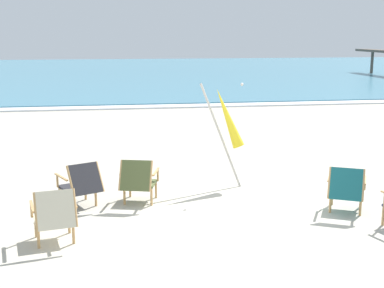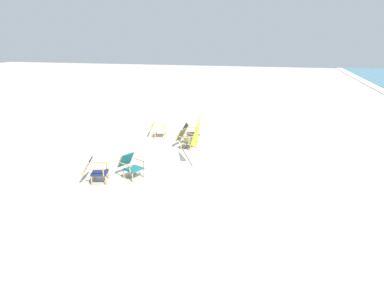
% 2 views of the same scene
% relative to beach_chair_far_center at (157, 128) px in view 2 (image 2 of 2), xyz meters
% --- Properties ---
extents(ground_plane, '(80.00, 80.00, 0.00)m').
position_rel_beach_chair_far_center_xyz_m(ground_plane, '(2.67, 1.02, -0.43)').
color(ground_plane, '#B7AF9E').
extents(beach_chair_far_center, '(0.70, 0.81, 0.81)m').
position_rel_beach_chair_far_center_xyz_m(beach_chair_far_center, '(0.00, 0.00, 0.00)').
color(beach_chair_far_center, beige).
rests_on(beach_chair_far_center, ground).
extents(beach_chair_back_right, '(0.77, 0.90, 0.77)m').
position_rel_beach_chair_far_center_xyz_m(beach_chair_back_right, '(5.18, -0.32, -0.01)').
color(beach_chair_back_right, '#19234C').
rests_on(beach_chair_back_right, ground).
extents(beach_chair_front_left, '(0.86, 0.94, 0.78)m').
position_rel_beach_chair_far_center_xyz_m(beach_chair_front_left, '(4.52, 0.60, -0.01)').
color(beach_chair_front_left, '#196066').
rests_on(beach_chair_front_left, ground).
extents(beach_chair_mid_center, '(0.84, 0.93, 0.78)m').
position_rel_beach_chair_far_center_xyz_m(beach_chair_mid_center, '(0.29, 1.57, -0.01)').
color(beach_chair_mid_center, '#28282D').
rests_on(beach_chair_mid_center, ground).
extents(beach_chair_back_left, '(0.75, 0.86, 0.79)m').
position_rel_beach_chair_far_center_xyz_m(beach_chair_back_left, '(1.24, 1.62, -0.00)').
color(beach_chair_back_left, '#515B33').
rests_on(beach_chair_back_left, ground).
extents(umbrella_furled_yellow, '(0.84, 0.48, 1.98)m').
position_rel_beach_chair_far_center_xyz_m(umbrella_furled_yellow, '(2.98, 2.51, 0.86)').
color(umbrella_furled_yellow, '#B7B2A8').
rests_on(umbrella_furled_yellow, ground).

